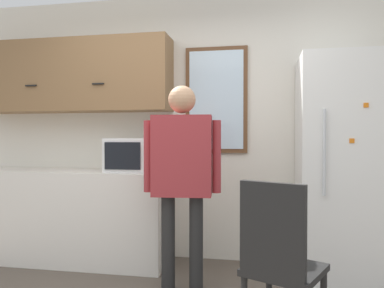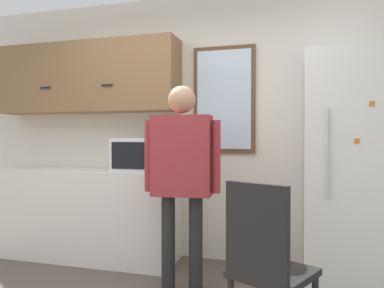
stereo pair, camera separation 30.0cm
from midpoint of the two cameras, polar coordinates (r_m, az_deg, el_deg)
The scene contains 8 objects.
back_wall at distance 3.87m, azimuth 2.87°, elevation 2.60°, with size 6.00×0.06×2.70m.
counter at distance 4.09m, azimuth -14.72°, elevation -10.11°, with size 2.06×0.60×0.91m.
upper_cabinets at distance 4.16m, azimuth -13.94°, elevation 9.70°, with size 2.06×0.37×0.73m.
microwave at distance 3.66m, azimuth -5.48°, elevation -1.64°, with size 0.49×0.38×0.32m.
person at distance 2.99m, azimuth 1.32°, elevation -3.40°, with size 0.62×0.26×1.66m.
refrigerator at distance 3.44m, azimuth 25.26°, elevation -3.61°, with size 0.73×0.71×1.94m.
chair at distance 2.30m, azimuth 15.06°, elevation -16.88°, with size 0.56×0.56×0.99m.
window at distance 3.79m, azimuth 7.19°, elevation 6.72°, with size 0.62×0.05×1.06m.
Camera 2 is at (1.04, -1.89, 1.25)m, focal length 35.00 mm.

